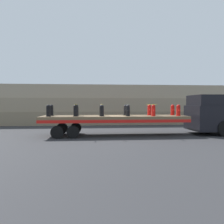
# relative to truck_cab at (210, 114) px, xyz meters

# --- Properties ---
(ground_plane) EXTENTS (120.00, 120.00, 0.00)m
(ground_plane) POSITION_rel_truck_cab_xyz_m (-6.97, 0.00, -1.44)
(ground_plane) COLOR #2D2D30
(rock_cliff) EXTENTS (60.00, 3.30, 4.20)m
(rock_cliff) POSITION_rel_truck_cab_xyz_m (-6.97, 8.73, 0.66)
(rock_cliff) COLOR #84755B
(rock_cliff) RESTS_ON ground_plane
(truck_cab) EXTENTS (2.67, 2.74, 2.83)m
(truck_cab) POSITION_rel_truck_cab_xyz_m (0.00, 0.00, 0.00)
(truck_cab) COLOR black
(truck_cab) RESTS_ON ground_plane
(flatbed_trailer) EXTENTS (10.00, 2.59, 1.37)m
(flatbed_trailer) POSITION_rel_truck_cab_xyz_m (-7.40, 0.00, -0.29)
(flatbed_trailer) COLOR brown
(flatbed_trailer) RESTS_ON ground_plane
(fire_hydrant_black_near_0) EXTENTS (0.33, 0.49, 0.78)m
(fire_hydrant_black_near_0) POSITION_rel_truck_cab_xyz_m (-11.37, -0.55, 0.31)
(fire_hydrant_black_near_0) COLOR black
(fire_hydrant_black_near_0) RESTS_ON flatbed_trailer
(fire_hydrant_black_far_0) EXTENTS (0.33, 0.49, 0.78)m
(fire_hydrant_black_far_0) POSITION_rel_truck_cab_xyz_m (-11.37, 0.55, 0.31)
(fire_hydrant_black_far_0) COLOR black
(fire_hydrant_black_far_0) RESTS_ON flatbed_trailer
(fire_hydrant_black_near_1) EXTENTS (0.33, 0.49, 0.78)m
(fire_hydrant_black_near_1) POSITION_rel_truck_cab_xyz_m (-9.61, -0.55, 0.31)
(fire_hydrant_black_near_1) COLOR black
(fire_hydrant_black_near_1) RESTS_ON flatbed_trailer
(fire_hydrant_black_far_1) EXTENTS (0.33, 0.49, 0.78)m
(fire_hydrant_black_far_1) POSITION_rel_truck_cab_xyz_m (-9.61, 0.55, 0.31)
(fire_hydrant_black_far_1) COLOR black
(fire_hydrant_black_far_1) RESTS_ON flatbed_trailer
(fire_hydrant_black_near_2) EXTENTS (0.33, 0.49, 0.78)m
(fire_hydrant_black_near_2) POSITION_rel_truck_cab_xyz_m (-7.85, -0.55, 0.31)
(fire_hydrant_black_near_2) COLOR black
(fire_hydrant_black_near_2) RESTS_ON flatbed_trailer
(fire_hydrant_black_far_2) EXTENTS (0.33, 0.49, 0.78)m
(fire_hydrant_black_far_2) POSITION_rel_truck_cab_xyz_m (-7.85, 0.55, 0.31)
(fire_hydrant_black_far_2) COLOR black
(fire_hydrant_black_far_2) RESTS_ON flatbed_trailer
(fire_hydrant_black_near_3) EXTENTS (0.33, 0.49, 0.78)m
(fire_hydrant_black_near_3) POSITION_rel_truck_cab_xyz_m (-6.09, -0.55, 0.31)
(fire_hydrant_black_near_3) COLOR black
(fire_hydrant_black_near_3) RESTS_ON flatbed_trailer
(fire_hydrant_black_far_3) EXTENTS (0.33, 0.49, 0.78)m
(fire_hydrant_black_far_3) POSITION_rel_truck_cab_xyz_m (-6.09, 0.55, 0.31)
(fire_hydrant_black_far_3) COLOR black
(fire_hydrant_black_far_3) RESTS_ON flatbed_trailer
(fire_hydrant_red_near_4) EXTENTS (0.33, 0.49, 0.78)m
(fire_hydrant_red_near_4) POSITION_rel_truck_cab_xyz_m (-4.33, -0.55, 0.31)
(fire_hydrant_red_near_4) COLOR red
(fire_hydrant_red_near_4) RESTS_ON flatbed_trailer
(fire_hydrant_red_far_4) EXTENTS (0.33, 0.49, 0.78)m
(fire_hydrant_red_far_4) POSITION_rel_truck_cab_xyz_m (-4.33, 0.55, 0.31)
(fire_hydrant_red_far_4) COLOR red
(fire_hydrant_red_far_4) RESTS_ON flatbed_trailer
(fire_hydrant_red_near_5) EXTENTS (0.33, 0.49, 0.78)m
(fire_hydrant_red_near_5) POSITION_rel_truck_cab_xyz_m (-2.57, -0.55, 0.31)
(fire_hydrant_red_near_5) COLOR red
(fire_hydrant_red_near_5) RESTS_ON flatbed_trailer
(fire_hydrant_red_far_5) EXTENTS (0.33, 0.49, 0.78)m
(fire_hydrant_red_far_5) POSITION_rel_truck_cab_xyz_m (-2.57, 0.55, 0.31)
(fire_hydrant_red_far_5) COLOR red
(fire_hydrant_red_far_5) RESTS_ON flatbed_trailer
(cargo_strap_rear) EXTENTS (0.05, 2.69, 0.01)m
(cargo_strap_rear) POSITION_rel_truck_cab_xyz_m (-9.61, 0.00, 0.72)
(cargo_strap_rear) COLOR yellow
(cargo_strap_rear) RESTS_ON fire_hydrant_black_near_1
(cargo_strap_middle) EXTENTS (0.05, 2.69, 0.01)m
(cargo_strap_middle) POSITION_rel_truck_cab_xyz_m (-7.85, 0.00, 0.72)
(cargo_strap_middle) COLOR yellow
(cargo_strap_middle) RESTS_ON fire_hydrant_black_near_2
(cargo_strap_front) EXTENTS (0.05, 2.69, 0.01)m
(cargo_strap_front) POSITION_rel_truck_cab_xyz_m (-4.33, 0.00, 0.72)
(cargo_strap_front) COLOR yellow
(cargo_strap_front) RESTS_ON fire_hydrant_red_near_4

